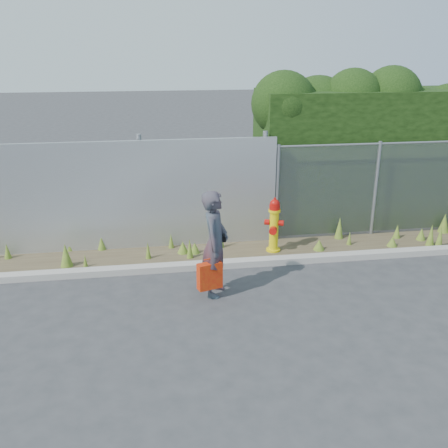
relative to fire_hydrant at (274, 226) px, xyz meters
The scene contains 10 objects.
ground 2.59m from the fire_hydrant, 109.64° to the right, with size 80.00×80.00×0.00m, color #353537.
curb 1.14m from the fire_hydrant, 145.67° to the right, with size 16.00×0.22×0.12m, color #A09890.
weed_strip 0.66m from the fire_hydrant, 166.45° to the left, with size 16.00×1.30×0.55m.
corrugated_fence 4.18m from the fire_hydrant, behind, with size 8.50×0.21×2.30m.
chainlink_fence 3.49m from the fire_hydrant, 10.33° to the left, with size 6.50×0.07×2.05m.
hedge 4.06m from the fire_hydrant, 25.08° to the left, with size 7.54×1.94×3.56m.
fire_hydrant is the anchor object (origin of this frame).
woman 2.13m from the fire_hydrant, 131.34° to the right, with size 0.65×0.42×1.77m, color #105866.
red_tote_bag 2.34m from the fire_hydrant, 130.18° to the right, with size 0.40×0.15×0.52m.
black_shoulder_bag 1.94m from the fire_hydrant, 132.76° to the right, with size 0.21×0.09×0.16m.
Camera 1 is at (-1.52, -6.60, 3.92)m, focal length 40.00 mm.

